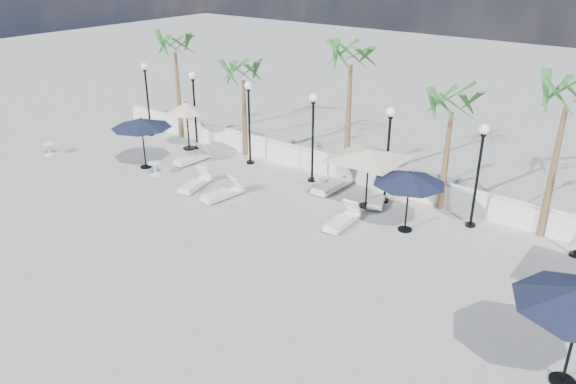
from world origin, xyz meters
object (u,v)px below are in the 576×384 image
Objects in this scene: lounger_2 at (222,193)px; parasol_cream_small at (186,108)px; parasol_navy_mid at (410,178)px; lounger_5 at (332,184)px; parasol_cream_sq_a at (369,150)px; lounger_0 at (131,128)px; lounger_4 at (342,220)px; lounger_6 at (377,198)px; lounger_1 at (195,183)px; parasol_navy_left at (141,123)px; lounger_3 at (192,158)px.

lounger_2 is 0.79× the size of parasol_cream_small.
parasol_navy_mid reaches higher than lounger_2.
lounger_5 is 2.87m from parasol_cream_sq_a.
lounger_5 is (13.01, 0.01, 0.06)m from lounger_0.
parasol_cream_sq_a is at bearing -14.38° from lounger_5.
lounger_2 is 6.68m from parasol_cream_small.
lounger_4 reaches higher than lounger_6.
parasol_cream_small is (-10.57, 2.50, 1.83)m from lounger_4.
lounger_5 is at bearing 22.37° from lounger_1.
lounger_4 is 2.87m from parasol_cream_sq_a.
lounger_6 is at bearing 12.96° from lounger_1.
parasol_navy_left is at bearing -176.65° from lounger_2.
lounger_5 is at bearing 20.19° from parasol_navy_left.
lounger_2 is (1.62, -0.06, 0.00)m from lounger_1.
lounger_4 is at bearing -13.31° from parasol_cream_small.
parasol_cream_small is at bearing 163.31° from lounger_4.
parasol_navy_left is 1.06× the size of parasol_navy_mid.
lounger_5 is (3.03, 3.40, 0.04)m from lounger_2.
lounger_0 is 5.98m from parasol_navy_left.
parasol_cream_small is at bearing 173.52° from parasol_navy_mid.
lounger_0 is at bearing 179.77° from parasol_cream_small.
lounger_0 is at bearing 177.85° from parasol_cream_sq_a.
lounger_4 is 2.52m from lounger_6.
parasol_navy_left is at bearing -35.67° from lounger_0.
lounger_2 is (9.98, -3.39, 0.02)m from lounger_0.
lounger_6 is 10.76m from parasol_cream_small.
parasol_navy_left is (4.82, -3.01, 1.88)m from lounger_0.
parasol_cream_small is (-0.31, 2.99, -0.02)m from parasol_navy_left.
lounger_2 is 0.88× the size of lounger_5.
parasol_cream_small is at bearing 95.86° from parasol_navy_left.
lounger_6 reaches higher than lounger_0.
lounger_3 is 11.13m from parasol_navy_mid.
lounger_3 is at bearing 166.91° from lounger_6.
parasol_navy_mid is 2.32m from parasol_cream_sq_a.
parasol_cream_sq_a reaches higher than lounger_6.
lounger_2 is 1.02× the size of lounger_6.
parasol_cream_sq_a reaches higher than lounger_4.
lounger_3 is 9.11m from lounger_4.
lounger_2 is at bearing -150.20° from parasol_cream_sq_a.
lounger_5 is 8.92m from parasol_navy_left.
parasol_navy_mid is at bearing 7.30° from parasol_navy_left.
lounger_3 is at bearing 54.34° from parasol_navy_left.
lounger_6 is (0.04, 2.52, -0.01)m from lounger_4.
lounger_6 is at bearing 1.94° from lounger_5.
parasol_cream_sq_a is at bearing 37.41° from lounger_2.
lounger_6 is (9.06, 1.29, -0.01)m from lounger_3.
lounger_3 is 0.69× the size of parasol_navy_left.
lounger_5 reaches higher than lounger_2.
parasol_cream_sq_a is at bearing 7.14° from lounger_3.
lounger_6 is at bearing 85.80° from lounger_4.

